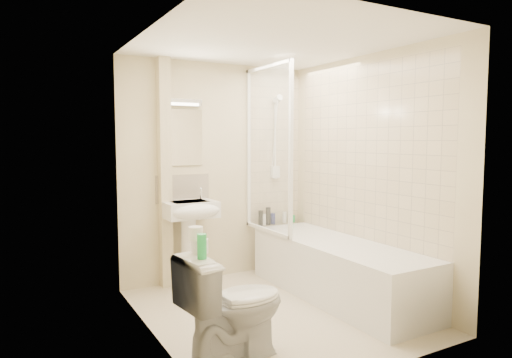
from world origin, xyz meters
TOP-DOWN VIEW (x-y plane):
  - floor at (0.00, 0.00)m, footprint 2.50×2.50m
  - wall_back at (0.00, 1.25)m, footprint 2.20×0.02m
  - wall_left at (-1.10, 0.00)m, footprint 0.02×2.50m
  - wall_right at (1.10, 0.00)m, footprint 0.02×2.50m
  - ceiling at (0.00, 0.00)m, footprint 2.20×2.50m
  - tile_back at (0.75, 1.24)m, footprint 0.70×0.01m
  - tile_right at (1.09, 0.03)m, footprint 0.01×2.10m
  - pipe_boxing at (-0.62, 1.19)m, footprint 0.12×0.12m
  - splashback at (-0.41, 1.24)m, footprint 0.60×0.02m
  - mirror at (-0.41, 1.24)m, footprint 0.46×0.01m
  - strip_light at (-0.41, 1.22)m, footprint 0.42×0.07m
  - bathtub at (0.75, 0.03)m, footprint 0.70×2.10m
  - shower_screen at (0.40, 0.80)m, footprint 0.04×0.92m
  - shower_fixture at (0.75, 1.19)m, footprint 0.10×0.16m
  - pedestal_sink at (-0.41, 1.01)m, footprint 0.54×0.49m
  - bottle_black_a at (0.52, 1.16)m, footprint 0.06×0.06m
  - bottle_white_a at (0.56, 1.16)m, footprint 0.06×0.06m
  - bottle_black_b at (0.62, 1.16)m, footprint 0.06×0.06m
  - bottle_blue at (0.69, 1.16)m, footprint 0.06×0.06m
  - bottle_white_b at (0.85, 1.16)m, footprint 0.05×0.05m
  - bottle_green at (0.97, 1.16)m, footprint 0.06×0.06m
  - toilet at (-0.72, -0.62)m, footprint 0.63×0.87m
  - toilet_roll_lower at (-0.95, -0.55)m, footprint 0.12×0.12m
  - toilet_roll_upper at (-0.98, -0.57)m, footprint 0.10×0.10m
  - green_bottle at (-0.99, -0.70)m, footprint 0.06×0.06m

SIDE VIEW (x-z plane):
  - floor at x=0.00m, z-range 0.00..0.00m
  - bathtub at x=0.75m, z-range 0.01..0.56m
  - toilet at x=-0.72m, z-range 0.00..0.78m
  - bottle_green at x=0.97m, z-range 0.55..0.64m
  - bottle_white_a at x=0.56m, z-range 0.55..0.68m
  - bottle_blue at x=0.69m, z-range 0.55..0.68m
  - bottle_white_b at x=0.85m, z-range 0.55..0.69m
  - bottle_black_a at x=0.52m, z-range 0.55..0.73m
  - bottle_black_b at x=0.62m, z-range 0.55..0.76m
  - pedestal_sink at x=-0.41m, z-range 0.21..1.25m
  - toilet_roll_lower at x=-0.95m, z-range 0.78..0.88m
  - green_bottle at x=-0.99m, z-range 0.78..0.95m
  - toilet_roll_upper at x=-0.98m, z-range 0.88..0.97m
  - splashback at x=-0.41m, z-range 0.88..1.18m
  - wall_back at x=0.00m, z-range 0.00..2.40m
  - wall_left at x=-1.10m, z-range 0.00..2.40m
  - wall_right at x=1.10m, z-range 0.00..2.40m
  - pipe_boxing at x=-0.62m, z-range 0.00..2.40m
  - tile_back at x=0.75m, z-range 0.55..2.30m
  - tile_right at x=1.09m, z-range 0.55..2.30m
  - shower_screen at x=0.40m, z-range 0.55..2.35m
  - shower_fixture at x=0.75m, z-range 1.05..2.04m
  - mirror at x=-0.41m, z-range 1.28..1.88m
  - strip_light at x=-0.41m, z-range 1.92..1.98m
  - ceiling at x=0.00m, z-range 2.39..2.41m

